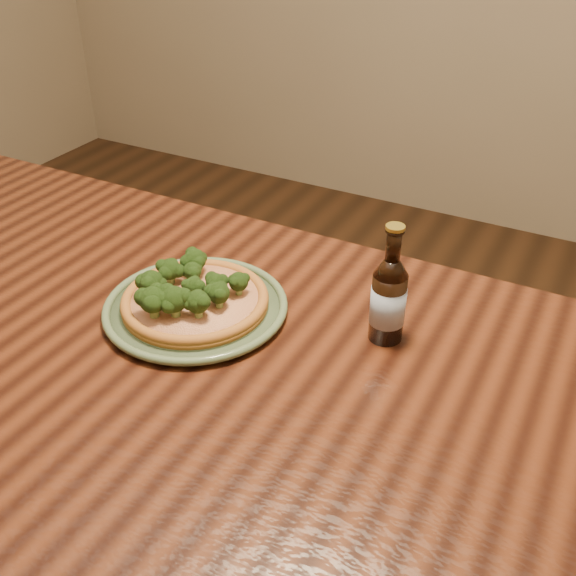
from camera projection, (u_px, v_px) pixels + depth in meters
The scene contains 4 objects.
table at pixel (88, 367), 1.14m from camera, with size 1.60×0.90×0.75m.
plate at pixel (196, 307), 1.11m from camera, with size 0.30×0.30×0.02m.
pizza at pixel (193, 297), 1.10m from camera, with size 0.24×0.24×0.07m.
beer_bottle at pixel (388, 298), 1.02m from camera, with size 0.05×0.05×0.20m.
Camera 1 is at (0.71, -0.52, 1.39)m, focal length 42.00 mm.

